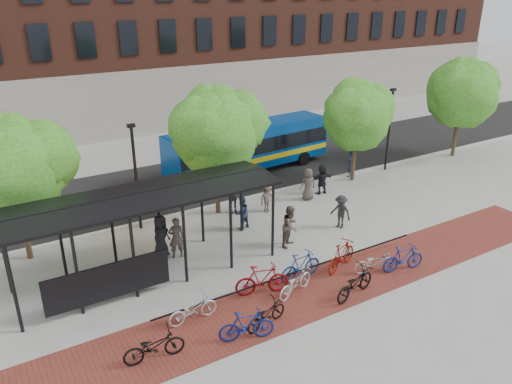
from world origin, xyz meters
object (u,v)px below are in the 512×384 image
bike_6 (295,282)px  pedestrian_0 (161,236)px  bike_3 (246,326)px  pedestrian_8 (291,226)px  tree_b (217,127)px  tree_a (14,163)px  lamp_post_right (389,127)px  bike_8 (355,283)px  bike_9 (341,255)px  bus_shelter (141,206)px  pedestrian_6 (308,184)px  bike_10 (374,262)px  bike_2 (193,309)px  bike_4 (266,314)px  bike_7 (301,266)px  pedestrian_4 (233,197)px  pedestrian_3 (268,198)px  bike_5 (262,280)px  pedestrian_5 (322,179)px  pedestrian_1 (176,238)px  pedestrian_9 (341,212)px  bike_11 (403,258)px  lamp_post_left (136,174)px  tree_c (358,113)px  bike_0 (154,346)px  tree_d (463,90)px  bus (249,145)px

bike_6 → pedestrian_0: size_ratio=0.99×
bike_3 → pedestrian_8: 6.73m
tree_b → tree_a: bearing=-180.0°
lamp_post_right → bike_8: size_ratio=2.43×
lamp_post_right → bike_9: bearing=-142.5°
tree_b → bike_3: 10.91m
bus_shelter → pedestrian_6: (10.08, 2.77, -2.12)m
lamp_post_right → bike_10: bearing=-136.6°
bike_2 → bike_4: 2.53m
bike_7 → bike_9: (1.87, -0.24, 0.03)m
bike_7 → pedestrian_0: pedestrian_0 is taller
bike_7 → pedestrian_4: size_ratio=1.10×
bike_8 → pedestrian_3: 8.16m
bike_4 → pedestrian_4: size_ratio=1.00×
bike_3 → bike_5: 2.69m
bus_shelter → pedestrian_5: 11.85m
bike_2 → bike_4: (2.02, -1.53, -0.02)m
pedestrian_4 → pedestrian_0: bearing=-142.9°
tree_a → pedestrian_1: size_ratio=3.34×
pedestrian_9 → bike_3: bearing=-77.1°
bike_6 → pedestrian_5: (6.96, 7.31, 0.35)m
bike_7 → bike_11: bike_7 is taller
bus_shelter → pedestrian_3: (7.35, 2.54, -2.22)m
bike_7 → pedestrian_9: 5.08m
tree_a → pedestrian_5: 15.42m
lamp_post_left → bike_2: bearing=-96.0°
bike_6 → bike_7: 1.11m
bike_4 → bike_7: 3.30m
bus_shelter → lamp_post_right: lamp_post_right is taller
tree_c → bike_7: bearing=-141.3°
bike_7 → pedestrian_3: pedestrian_3 is taller
pedestrian_1 → bike_9: bearing=152.9°
bus_shelter → bike_4: bearing=-66.4°
lamp_post_right → bike_6: 15.49m
bike_9 → bike_0: bearing=77.7°
tree_b → pedestrian_6: size_ratio=3.67×
tree_d → bike_5: bearing=-159.6°
bike_6 → pedestrian_3: bearing=-43.0°
lamp_post_left → pedestrian_1: size_ratio=2.77×
pedestrian_6 → bike_9: bearing=73.6°
bike_7 → pedestrian_6: size_ratio=1.09×
bike_2 → bike_10: 7.66m
pedestrian_3 → pedestrian_9: size_ratio=0.94×
bus → bike_5: 13.63m
pedestrian_6 → pedestrian_8: 5.35m
bike_6 → bike_8: (1.82, -1.26, 0.06)m
tree_c → bus: bearing=135.4°
bike_0 → pedestrian_5: size_ratio=1.14×
bike_5 → bike_7: (1.87, 0.13, -0.04)m
bike_2 → pedestrian_3: size_ratio=1.17×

